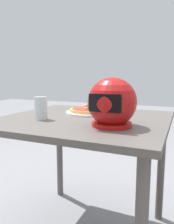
% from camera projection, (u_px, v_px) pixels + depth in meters
% --- Properties ---
extents(dining_table, '(0.94, 0.90, 0.77)m').
position_uv_depth(dining_table, '(84.00, 134.00, 1.29)').
color(dining_table, '#5B5651').
rests_on(dining_table, ground).
extents(pizza_plate, '(0.31, 0.31, 0.01)m').
position_uv_depth(pizza_plate, '(89.00, 112.00, 1.42)').
color(pizza_plate, white).
rests_on(pizza_plate, dining_table).
extents(pizza, '(0.25, 0.25, 0.06)m').
position_uv_depth(pizza, '(90.00, 110.00, 1.42)').
color(pizza, tan).
rests_on(pizza, pizza_plate).
extents(motorcycle_helmet, '(0.23, 0.23, 0.23)m').
position_uv_depth(motorcycle_helmet, '(112.00, 103.00, 1.02)').
color(motorcycle_helmet, '#B21414').
rests_on(motorcycle_helmet, dining_table).
extents(drinking_glass, '(0.07, 0.07, 0.13)m').
position_uv_depth(drinking_glass, '(41.00, 108.00, 1.20)').
color(drinking_glass, silver).
rests_on(drinking_glass, dining_table).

